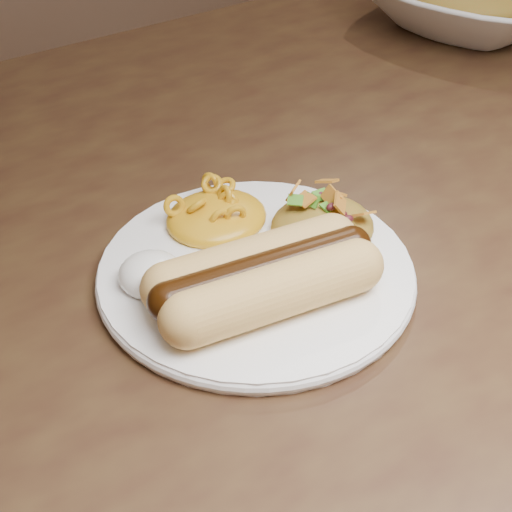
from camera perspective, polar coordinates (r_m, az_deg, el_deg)
table at (r=0.73m, az=4.81°, el=-2.69°), size 1.60×0.90×0.75m
plate at (r=0.59m, az=-0.00°, el=-1.23°), size 0.24×0.24×0.01m
hotdog at (r=0.55m, az=0.59°, el=-1.47°), size 0.14×0.09×0.04m
mac_and_cheese at (r=0.62m, az=-2.92°, el=3.69°), size 0.09×0.09×0.03m
sour_cream at (r=0.57m, az=-7.71°, el=-0.83°), size 0.05×0.05×0.03m
taco_salad at (r=0.61m, az=4.89°, el=2.77°), size 0.08×0.08×0.04m
fork at (r=0.56m, az=2.75°, el=-4.04°), size 0.03×0.12×0.00m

